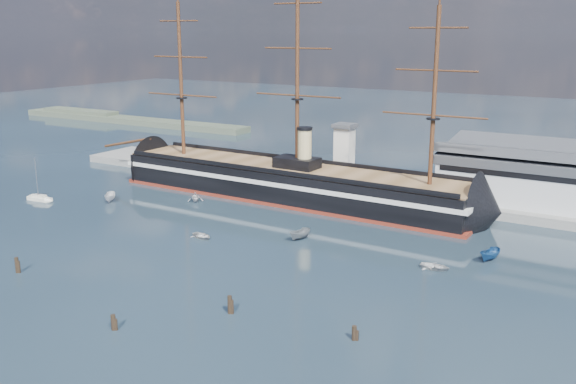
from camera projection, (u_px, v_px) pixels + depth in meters
The scene contains 16 objects.
ground at pixel (261, 223), 133.60m from camera, with size 600.00×600.00×0.00m, color #19242C.
quay at pixel (374, 193), 158.60m from camera, with size 180.00×18.00×2.00m, color slate.
quay_tower at pixel (344, 153), 157.19m from camera, with size 5.00×5.00×15.00m.
shoreline at pixel (114, 118), 281.46m from camera, with size 120.00×10.00×4.00m.
warship at pixel (283, 182), 152.53m from camera, with size 113.06×18.33×53.94m.
sailboat at pixel (40, 198), 150.85m from camera, with size 6.55×2.49×10.25m.
motorboat_a at pixel (110, 202), 150.03m from camera, with size 6.58×2.41×2.63m, color white.
motorboat_b at pixel (202, 238), 123.83m from camera, with size 2.93×1.17×1.37m, color silver.
motorboat_c at pixel (300, 240), 122.96m from camera, with size 6.23×2.28×2.49m, color slate.
motorboat_d at pixel (195, 201), 150.45m from camera, with size 6.61×2.86×2.42m, color silver.
motorboat_e at pixel (435, 269), 107.71m from camera, with size 3.09×1.24×1.44m, color silver.
motorboat_f at pixel (490, 261), 111.75m from camera, with size 6.40×2.35×2.56m, color navy.
piling_near_left at pixel (18, 273), 106.28m from camera, with size 0.64×0.64×3.38m, color black.
piling_near_mid at pixel (114, 330), 86.02m from camera, with size 0.64×0.64×2.90m, color black.
piling_near_right at pixel (230, 313), 90.96m from camera, with size 0.64×0.64×3.40m, color black.
piling_far_right at pixel (354, 340), 83.19m from camera, with size 0.64×0.64×2.67m, color black.
Camera 1 is at (70.39, -66.96, 39.08)m, focal length 40.00 mm.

